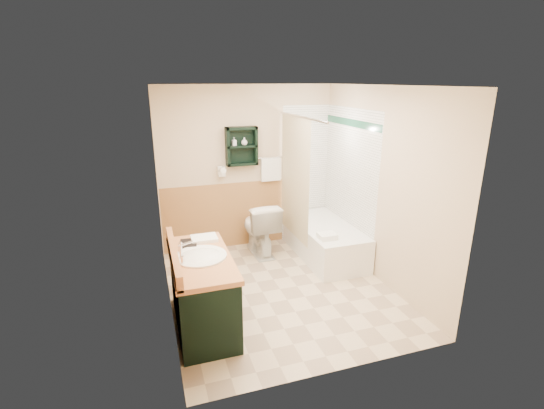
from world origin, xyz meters
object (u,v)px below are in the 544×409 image
(bathtub, at_px, (324,241))
(toilet, at_px, (259,228))
(wall_shelf, at_px, (242,146))
(vanity_book, at_px, (179,235))
(soap_bottle_b, at_px, (244,142))
(vanity, at_px, (203,292))
(hair_dryer, at_px, (221,171))
(soap_bottle_a, at_px, (234,144))

(bathtub, relative_size, toilet, 1.89)
(wall_shelf, relative_size, vanity_book, 2.34)
(bathtub, bearing_deg, soap_bottle_b, 144.91)
(wall_shelf, xyz_separation_m, toilet, (0.17, -0.30, -1.16))
(vanity, xyz_separation_m, soap_bottle_b, (0.93, 1.84, 1.22))
(hair_dryer, distance_m, vanity_book, 1.72)
(toilet, relative_size, vanity_book, 3.38)
(soap_bottle_a, bearing_deg, vanity_book, -122.70)
(soap_bottle_b, bearing_deg, vanity_book, -126.54)
(wall_shelf, distance_m, soap_bottle_a, 0.12)
(vanity, bearing_deg, bathtub, 30.94)
(hair_dryer, bearing_deg, bathtub, -28.61)
(vanity_book, distance_m, soap_bottle_a, 1.89)
(vanity, bearing_deg, vanity_book, 114.61)
(vanity, xyz_separation_m, soap_bottle_a, (0.79, 1.84, 1.20))
(hair_dryer, xyz_separation_m, soap_bottle_a, (0.19, -0.03, 0.39))
(bathtub, distance_m, vanity_book, 2.32)
(vanity, xyz_separation_m, vanity_book, (-0.17, 0.36, 0.51))
(vanity_book, bearing_deg, soap_bottle_a, 64.49)
(bathtub, distance_m, soap_bottle_a, 1.89)
(bathtub, bearing_deg, toilet, 155.26)
(soap_bottle_b, bearing_deg, vanity, -116.87)
(vanity, height_order, vanity_book, vanity_book)
(wall_shelf, bearing_deg, vanity_book, -125.46)
(vanity, distance_m, bathtub, 2.24)
(hair_dryer, height_order, vanity_book, hair_dryer)
(hair_dryer, bearing_deg, soap_bottle_a, -8.87)
(vanity, relative_size, toilet, 1.55)
(vanity_book, bearing_deg, toilet, 51.28)
(toilet, bearing_deg, vanity, 53.40)
(wall_shelf, xyz_separation_m, vanity_book, (-1.06, -1.49, -0.65))
(wall_shelf, distance_m, toilet, 1.21)
(vanity_book, bearing_deg, hair_dryer, 70.53)
(hair_dryer, distance_m, bathtub, 1.79)
(toilet, bearing_deg, wall_shelf, -63.47)
(wall_shelf, bearing_deg, bathtub, -34.24)
(toilet, relative_size, soap_bottle_b, 7.17)
(vanity, xyz_separation_m, bathtub, (1.92, 1.15, -0.15))
(bathtub, bearing_deg, soap_bottle_a, 148.56)
(hair_dryer, xyz_separation_m, bathtub, (1.33, -0.72, -0.96))
(wall_shelf, distance_m, bathtub, 1.80)
(toilet, bearing_deg, hair_dryer, -37.24)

